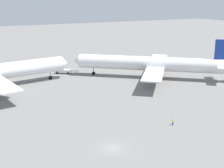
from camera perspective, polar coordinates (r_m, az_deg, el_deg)
The scene contains 4 objects.
ground_plane at distance 64.47m, azimuth 0.15°, elevation -11.69°, with size 600.00×600.00×0.00m, color slate.
airliner_being_pushed at distance 118.40m, azimuth 7.06°, elevation 3.68°, with size 49.79×43.39×15.26m.
pushback_tug at distance 126.78m, azimuth -8.98°, elevation 2.47°, with size 8.36×6.76×2.85m.
ground_crew_ramp_agent_by_cones at distance 76.31m, azimuth 11.10°, elevation -6.84°, with size 0.45×0.38×1.57m.
Camera 1 is at (-26.80, -50.65, 29.54)m, focal length 49.85 mm.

